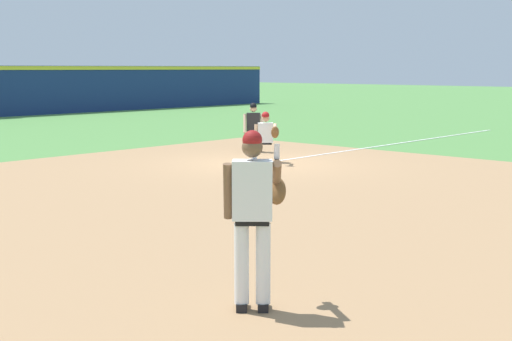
% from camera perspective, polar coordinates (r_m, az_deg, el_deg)
% --- Properties ---
extents(ground_plane, '(160.00, 160.00, 0.00)m').
position_cam_1_polar(ground_plane, '(18.54, 0.27, 0.53)').
color(ground_plane, '#518942').
extents(infield_dirt_patch, '(18.00, 18.00, 0.01)m').
position_cam_1_polar(infield_dirt_patch, '(12.94, 0.11, -2.79)').
color(infield_dirt_patch, '#A87F56').
rests_on(infield_dirt_patch, ground).
extents(foul_line_stripe, '(13.81, 0.10, 0.00)m').
position_cam_1_polar(foul_line_stripe, '(24.06, 11.39, 2.16)').
color(foul_line_stripe, white).
rests_on(foul_line_stripe, ground).
extents(first_base_bag, '(0.38, 0.38, 0.09)m').
position_cam_1_polar(first_base_bag, '(18.53, 0.27, 0.67)').
color(first_base_bag, white).
rests_on(first_base_bag, ground).
extents(baseball, '(0.07, 0.07, 0.07)m').
position_cam_1_polar(baseball, '(12.89, 0.23, -2.69)').
color(baseball, white).
rests_on(baseball, ground).
extents(pitcher, '(0.85, 0.56, 1.86)m').
position_cam_1_polar(pitcher, '(7.21, -0.16, -3.09)').
color(pitcher, black).
rests_on(pitcher, ground).
extents(first_baseman, '(0.76, 1.08, 1.34)m').
position_cam_1_polar(first_baseman, '(18.76, 0.83, 2.88)').
color(first_baseman, black).
rests_on(first_baseman, ground).
extents(umpire, '(0.67, 0.68, 1.46)m').
position_cam_1_polar(umpire, '(21.12, -0.21, 3.64)').
color(umpire, black).
rests_on(umpire, ground).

